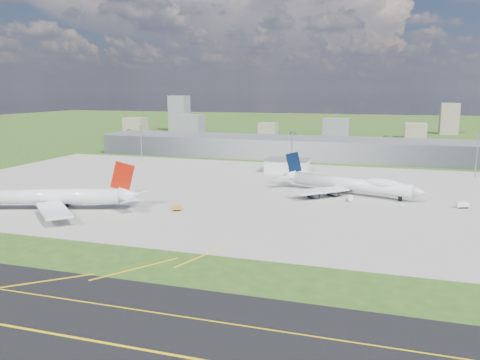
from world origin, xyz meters
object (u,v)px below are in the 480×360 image
(airliner_red_twin, at_px, (53,197))
(van_white_far, at_px, (462,205))
(van_white_near, at_px, (350,199))
(fire_truck, at_px, (7,196))
(airliner_blue_quad, at_px, (350,184))
(tug_yellow, at_px, (177,209))

(airliner_red_twin, distance_m, van_white_far, 177.80)
(van_white_near, bearing_deg, airliner_red_twin, 107.09)
(fire_truck, distance_m, van_white_near, 161.19)
(airliner_blue_quad, bearing_deg, van_white_far, 2.78)
(airliner_red_twin, bearing_deg, airliner_blue_quad, -167.68)
(tug_yellow, bearing_deg, van_white_near, 1.59)
(airliner_blue_quad, height_order, tug_yellow, airliner_blue_quad)
(fire_truck, relative_size, van_white_near, 1.73)
(fire_truck, height_order, van_white_near, fire_truck)
(airliner_red_twin, bearing_deg, van_white_far, -179.24)
(fire_truck, relative_size, tug_yellow, 1.90)
(airliner_red_twin, distance_m, fire_truck, 35.33)
(fire_truck, bearing_deg, van_white_far, 9.97)
(airliner_red_twin, distance_m, airliner_blue_quad, 138.06)
(van_white_near, bearing_deg, airliner_blue_quad, -1.94)
(airliner_red_twin, relative_size, tug_yellow, 17.12)
(fire_truck, bearing_deg, tug_yellow, 0.42)
(van_white_far, bearing_deg, fire_truck, 172.96)
(airliner_red_twin, relative_size, fire_truck, 9.02)
(tug_yellow, bearing_deg, airliner_blue_quad, 10.14)
(airliner_blue_quad, bearing_deg, van_white_near, -67.24)
(airliner_red_twin, bearing_deg, tug_yellow, 178.25)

